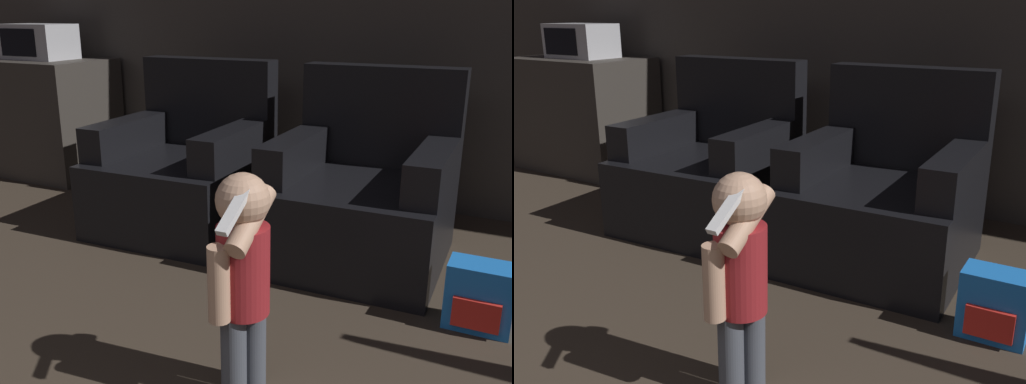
# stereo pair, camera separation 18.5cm
# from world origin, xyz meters

# --- Properties ---
(wall_back) EXTENTS (8.40, 0.05, 2.60)m
(wall_back) POSITION_xyz_m (0.00, 4.50, 1.30)
(wall_back) COLOR #423D38
(wall_back) RESTS_ON ground_plane
(armchair_left) EXTENTS (0.90, 0.94, 0.97)m
(armchair_left) POSITION_xyz_m (-0.90, 3.56, 0.33)
(armchair_left) COLOR black
(armchair_left) RESTS_ON ground_plane
(armchair_right) EXTENTS (0.88, 0.93, 0.97)m
(armchair_right) POSITION_xyz_m (0.19, 3.56, 0.33)
(armchair_right) COLOR black
(armchair_right) RESTS_ON ground_plane
(person_toddler) EXTENTS (0.17, 0.31, 0.78)m
(person_toddler) POSITION_xyz_m (0.18, 2.26, 0.46)
(person_toddler) COLOR #474C56
(person_toddler) RESTS_ON ground_plane
(toy_backpack) EXTENTS (0.26, 0.18, 0.28)m
(toy_backpack) POSITION_xyz_m (0.84, 3.07, 0.14)
(toy_backpack) COLOR blue
(toy_backpack) RESTS_ON ground_plane
(kitchen_counter) EXTENTS (1.04, 0.69, 0.90)m
(kitchen_counter) POSITION_xyz_m (-2.58, 4.08, 0.45)
(kitchen_counter) COLOR #38332D
(kitchen_counter) RESTS_ON ground_plane
(microwave) EXTENTS (0.50, 0.35, 0.26)m
(microwave) POSITION_xyz_m (-2.54, 4.08, 1.03)
(microwave) COLOR #B7B7BC
(microwave) RESTS_ON kitchen_counter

